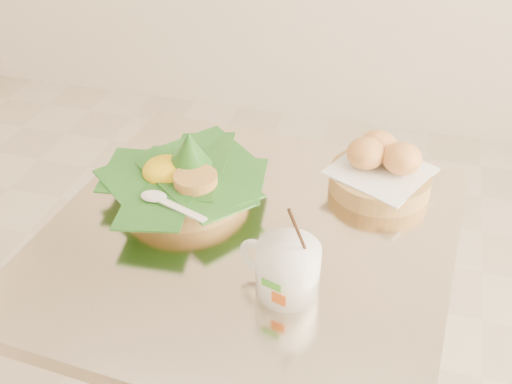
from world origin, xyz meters
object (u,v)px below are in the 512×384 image
(cafe_table, at_px, (248,323))
(bread_basket, at_px, (381,169))
(coffee_mug, at_px, (286,268))
(rice_basket, at_px, (184,176))

(cafe_table, height_order, bread_basket, bread_basket)
(bread_basket, xyz_separation_m, coffee_mug, (-0.11, -0.32, 0.01))
(cafe_table, distance_m, coffee_mug, 0.31)
(rice_basket, xyz_separation_m, coffee_mug, (0.25, -0.20, 0.01))
(cafe_table, relative_size, bread_basket, 3.45)
(coffee_mug, bearing_deg, cafe_table, 129.74)
(bread_basket, relative_size, coffee_mug, 1.27)
(cafe_table, xyz_separation_m, coffee_mug, (0.10, -0.12, 0.27))
(rice_basket, xyz_separation_m, bread_basket, (0.35, 0.12, -0.00))
(rice_basket, bearing_deg, cafe_table, -29.71)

